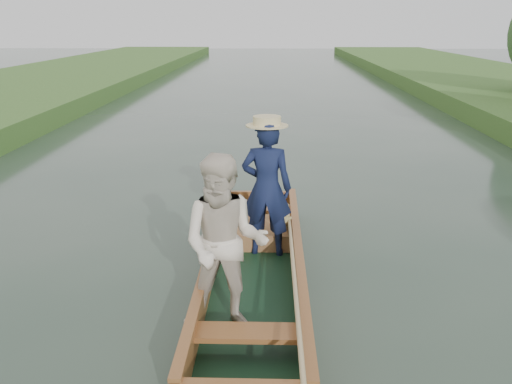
{
  "coord_description": "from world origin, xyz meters",
  "views": [
    {
      "loc": [
        0.2,
        -6.09,
        2.96
      ],
      "look_at": [
        0.0,
        0.6,
        0.95
      ],
      "focal_mm": 40.0,
      "sensor_mm": 36.0,
      "label": 1
    }
  ],
  "objects": [
    {
      "name": "punt",
      "position": [
        -0.06,
        -0.2,
        0.64
      ],
      "size": [
        1.25,
        5.26,
        1.84
      ],
      "color": "black",
      "rests_on": "ground"
    },
    {
      "name": "ground",
      "position": [
        0.0,
        0.0,
        0.0
      ],
      "size": [
        120.0,
        120.0,
        0.0
      ],
      "primitive_type": "plane",
      "color": "#283D30",
      "rests_on": "ground"
    }
  ]
}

